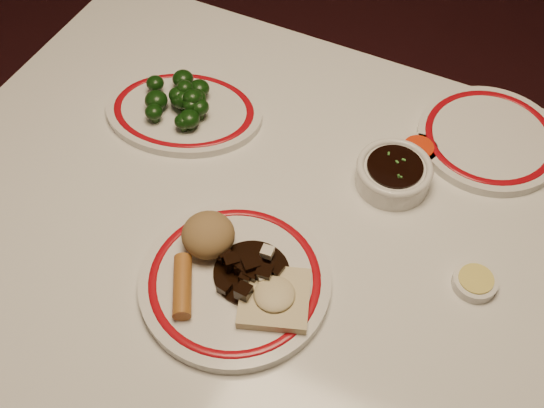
% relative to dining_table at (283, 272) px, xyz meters
% --- Properties ---
extents(dining_table, '(1.20, 0.90, 0.75)m').
position_rel_dining_table_xyz_m(dining_table, '(0.00, 0.00, 0.00)').
color(dining_table, silver).
rests_on(dining_table, ground).
extents(main_plate, '(0.36, 0.36, 0.02)m').
position_rel_dining_table_xyz_m(main_plate, '(-0.03, -0.10, 0.10)').
color(main_plate, silver).
rests_on(main_plate, dining_table).
extents(rice_mound, '(0.08, 0.08, 0.06)m').
position_rel_dining_table_xyz_m(rice_mound, '(-0.09, -0.07, 0.14)').
color(rice_mound, olive).
rests_on(rice_mound, main_plate).
extents(spring_roll, '(0.07, 0.09, 0.03)m').
position_rel_dining_table_xyz_m(spring_roll, '(-0.08, -0.15, 0.12)').
color(spring_roll, '#AE6A2A').
rests_on(spring_roll, main_plate).
extents(fried_wonton, '(0.12, 0.12, 0.03)m').
position_rel_dining_table_xyz_m(fried_wonton, '(0.04, -0.11, 0.12)').
color(fried_wonton, beige).
rests_on(fried_wonton, main_plate).
extents(stirfry_heap, '(0.11, 0.11, 0.03)m').
position_rel_dining_table_xyz_m(stirfry_heap, '(-0.01, -0.09, 0.12)').
color(stirfry_heap, black).
rests_on(stirfry_heap, main_plate).
extents(broccoli_plate, '(0.31, 0.29, 0.02)m').
position_rel_dining_table_xyz_m(broccoli_plate, '(-0.27, 0.16, 0.10)').
color(broccoli_plate, silver).
rests_on(broccoli_plate, dining_table).
extents(broccoli_pile, '(0.13, 0.12, 0.05)m').
position_rel_dining_table_xyz_m(broccoli_pile, '(-0.27, 0.16, 0.13)').
color(broccoli_pile, '#23471C').
rests_on(broccoli_pile, broccoli_plate).
extents(soy_bowl, '(0.12, 0.12, 0.04)m').
position_rel_dining_table_xyz_m(soy_bowl, '(0.11, 0.18, 0.11)').
color(soy_bowl, silver).
rests_on(soy_bowl, dining_table).
extents(sweet_sour_dish, '(0.06, 0.06, 0.02)m').
position_rel_dining_table_xyz_m(sweet_sour_dish, '(0.12, 0.25, 0.10)').
color(sweet_sour_dish, silver).
rests_on(sweet_sour_dish, dining_table).
extents(mustard_dish, '(0.06, 0.06, 0.02)m').
position_rel_dining_table_xyz_m(mustard_dish, '(0.28, 0.05, 0.10)').
color(mustard_dish, silver).
rests_on(mustard_dish, dining_table).
extents(far_plate, '(0.28, 0.28, 0.02)m').
position_rel_dining_table_xyz_m(far_plate, '(0.22, 0.33, 0.10)').
color(far_plate, silver).
rests_on(far_plate, dining_table).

